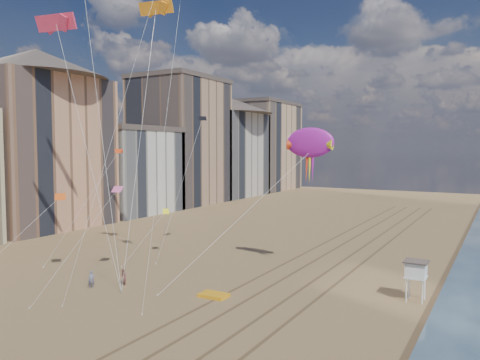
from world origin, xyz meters
name	(u,v)px	position (x,y,z in m)	size (l,w,h in m)	color
tracks	(312,271)	(2.55, 30.00, 0.01)	(7.68, 120.00, 0.01)	brown
buildings	(163,145)	(-45.73, 65.59, 13.55)	(34.72, 131.35, 29.00)	#C6B284
lifeguard_stand	(416,270)	(13.49, 25.28, 2.62)	(1.88, 1.88, 3.40)	white
grounded_kite	(214,295)	(-1.71, 17.88, 0.14)	(2.44, 1.55, 0.28)	orange
show_kite	(310,143)	(2.52, 29.11, 13.24)	(6.71, 7.27, 20.11)	#A4199B
kite_flyer_a	(91,279)	(-12.77, 14.47, 0.79)	(0.58, 0.38, 1.58)	slate
kite_flyer_b	(123,277)	(-10.86, 16.53, 0.76)	(0.74, 0.58, 1.52)	#8F5149
small_kites	(145,100)	(-12.82, 22.08, 17.67)	(19.24, 16.58, 24.49)	red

